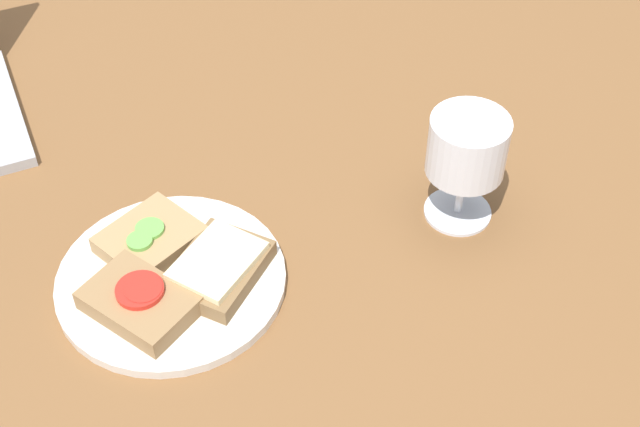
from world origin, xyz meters
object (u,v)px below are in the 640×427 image
object	(u,v)px
sandwich_with_cheese	(218,267)
wine_glass	(467,150)
plate	(171,280)
sandwich_with_cucumber	(150,239)
sandwich_with_tomato	(140,301)

from	to	relation	value
sandwich_with_cheese	wine_glass	distance (cm)	28.02
plate	sandwich_with_cucumber	xyz separation A→B (cm)	(-0.62, 4.83, 1.59)
sandwich_with_cheese	sandwich_with_cucumber	bearing A→B (deg)	127.22
plate	sandwich_with_cucumber	bearing A→B (deg)	97.31
plate	sandwich_with_cheese	bearing A→B (deg)	-22.95
sandwich_with_cheese	wine_glass	xyz separation A→B (cm)	(27.16, -1.04, 6.79)
plate	wine_glass	xyz separation A→B (cm)	(31.66, -2.94, 8.59)
sandwich_with_cheese	plate	bearing A→B (deg)	157.05
sandwich_with_cheese	wine_glass	world-z (taller)	wine_glass
sandwich_with_tomato	wine_glass	world-z (taller)	wine_glass
sandwich_with_cucumber	sandwich_with_tomato	world-z (taller)	sandwich_with_tomato
sandwich_with_tomato	wine_glass	size ratio (longest dim) A/B	0.99
sandwich_with_cucumber	wine_glass	size ratio (longest dim) A/B	0.91
plate	wine_glass	size ratio (longest dim) A/B	1.80
plate	sandwich_with_cheese	size ratio (longest dim) A/B	1.80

